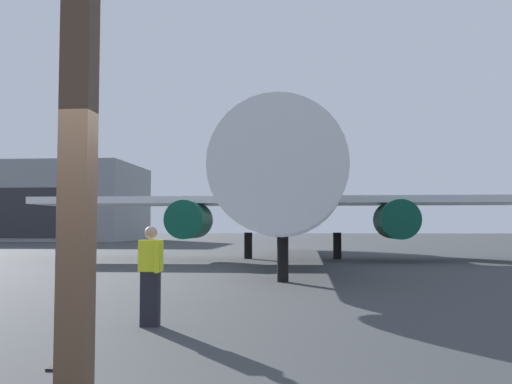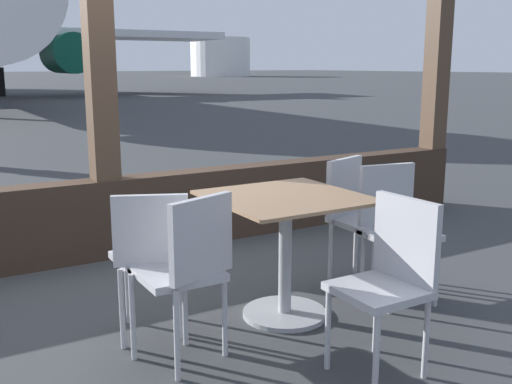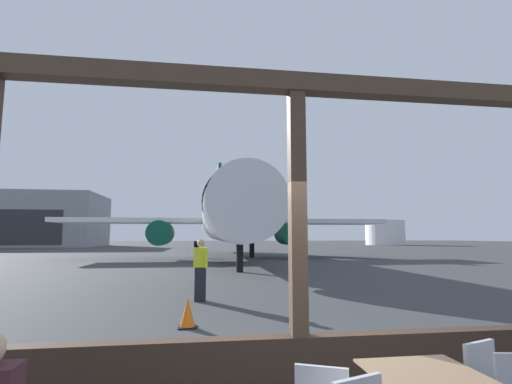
{
  "view_description": "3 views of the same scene",
  "coord_description": "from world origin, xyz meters",
  "px_view_note": "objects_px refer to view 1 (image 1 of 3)",
  "views": [
    {
      "loc": [
        1.51,
        -3.77,
        1.73
      ],
      "look_at": [
        -0.09,
        15.08,
        2.85
      ],
      "focal_mm": 41.3,
      "sensor_mm": 36.0,
      "label": 1
    },
    {
      "loc": [
        -1.37,
        -4.66,
        1.52
      ],
      "look_at": [
        0.38,
        -1.7,
        0.8
      ],
      "focal_mm": 42.25,
      "sensor_mm": 36.0,
      "label": 2
    },
    {
      "loc": [
        -1.18,
        -4.55,
        1.82
      ],
      "look_at": [
        1.48,
        13.87,
        4.04
      ],
      "focal_mm": 26.17,
      "sensor_mm": 36.0,
      "label": 3
    }
  ],
  "objects_px": {
    "distant_hangar": "(36,203)",
    "ground_crew_worker": "(151,274)",
    "airplane": "(292,195)",
    "traffic_cone": "(66,345)"
  },
  "relations": [
    {
      "from": "airplane",
      "to": "distant_hangar",
      "type": "xyz_separation_m",
      "value": [
        -33.21,
        41.05,
        1.34
      ]
    },
    {
      "from": "airplane",
      "to": "traffic_cone",
      "type": "relative_size",
      "value": 52.79
    },
    {
      "from": "airplane",
      "to": "traffic_cone",
      "type": "xyz_separation_m",
      "value": [
        -2.21,
        -23.25,
        -3.09
      ]
    },
    {
      "from": "distant_hangar",
      "to": "ground_crew_worker",
      "type": "bearing_deg",
      "value": -62.98
    },
    {
      "from": "ground_crew_worker",
      "to": "distant_hangar",
      "type": "bearing_deg",
      "value": 117.02
    },
    {
      "from": "traffic_cone",
      "to": "distant_hangar",
      "type": "height_order",
      "value": "distant_hangar"
    },
    {
      "from": "airplane",
      "to": "distant_hangar",
      "type": "distance_m",
      "value": 52.81
    },
    {
      "from": "traffic_cone",
      "to": "distant_hangar",
      "type": "bearing_deg",
      "value": 115.74
    },
    {
      "from": "distant_hangar",
      "to": "traffic_cone",
      "type": "bearing_deg",
      "value": -64.26
    },
    {
      "from": "ground_crew_worker",
      "to": "distant_hangar",
      "type": "height_order",
      "value": "distant_hangar"
    }
  ]
}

